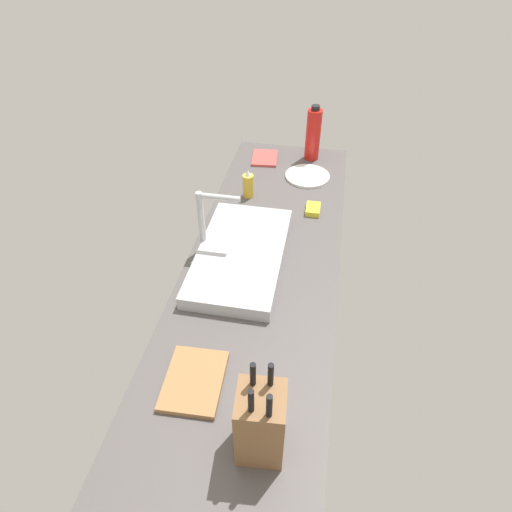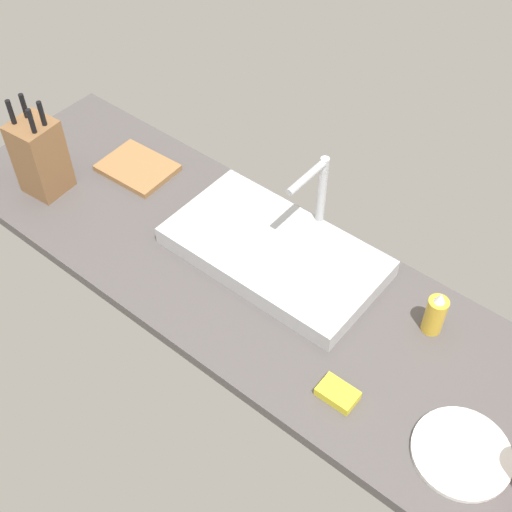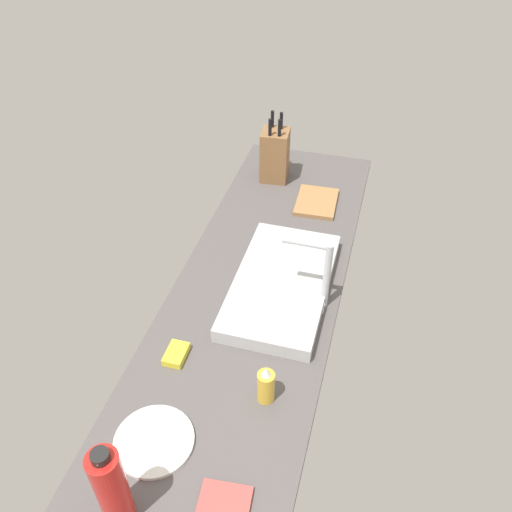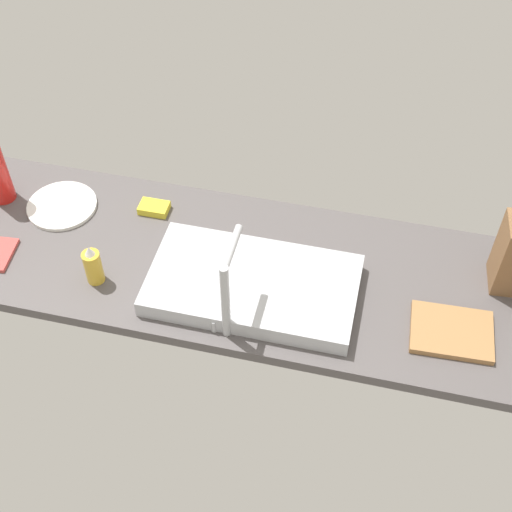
{
  "view_description": "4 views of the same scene",
  "coord_description": "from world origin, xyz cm",
  "px_view_note": "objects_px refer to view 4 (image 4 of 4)",
  "views": [
    {
      "loc": [
        -121.07,
        -20.04,
        113.83
      ],
      "look_at": [
        -3.48,
        1.88,
        9.56
      ],
      "focal_mm": 30.54,
      "sensor_mm": 36.0,
      "label": 1
    },
    {
      "loc": [
        72.45,
        -88.48,
        138.07
      ],
      "look_at": [
        0.49,
        -0.08,
        11.94
      ],
      "focal_mm": 47.18,
      "sensor_mm": 36.0,
      "label": 2
    },
    {
      "loc": [
        131.73,
        35.83,
        134.44
      ],
      "look_at": [
        -5.23,
        -2.25,
        12.35
      ],
      "focal_mm": 37.7,
      "sensor_mm": 36.0,
      "label": 3
    },
    {
      "loc": [
        -29.46,
        129.49,
        157.22
      ],
      "look_at": [
        0.6,
        1.94,
        11.1
      ],
      "focal_mm": 49.68,
      "sensor_mm": 36.0,
      "label": 4
    }
  ],
  "objects_px": {
    "faucet": "(226,289)",
    "dinner_plate": "(62,206)",
    "soap_bottle": "(93,266)",
    "sink_basin": "(251,285)",
    "dish_sponge": "(154,208)",
    "cutting_board": "(452,332)"
  },
  "relations": [
    {
      "from": "sink_basin",
      "to": "faucet",
      "type": "relative_size",
      "value": 2.18
    },
    {
      "from": "dinner_plate",
      "to": "dish_sponge",
      "type": "bearing_deg",
      "value": -169.82
    },
    {
      "from": "cutting_board",
      "to": "soap_bottle",
      "type": "height_order",
      "value": "soap_bottle"
    },
    {
      "from": "faucet",
      "to": "dinner_plate",
      "type": "relative_size",
      "value": 1.23
    },
    {
      "from": "sink_basin",
      "to": "cutting_board",
      "type": "xyz_separation_m",
      "value": [
        -0.55,
        0.02,
        -0.02
      ]
    },
    {
      "from": "soap_bottle",
      "to": "dish_sponge",
      "type": "bearing_deg",
      "value": -103.13
    },
    {
      "from": "cutting_board",
      "to": "soap_bottle",
      "type": "xyz_separation_m",
      "value": [
        0.99,
        0.04,
        0.05
      ]
    },
    {
      "from": "soap_bottle",
      "to": "sink_basin",
      "type": "bearing_deg",
      "value": -172.2
    },
    {
      "from": "faucet",
      "to": "dinner_plate",
      "type": "xyz_separation_m",
      "value": [
        0.62,
        -0.33,
        -0.15
      ]
    },
    {
      "from": "soap_bottle",
      "to": "dinner_plate",
      "type": "relative_size",
      "value": 0.62
    },
    {
      "from": "faucet",
      "to": "cutting_board",
      "type": "bearing_deg",
      "value": -169.01
    },
    {
      "from": "dish_sponge",
      "to": "sink_basin",
      "type": "bearing_deg",
      "value": 146.65
    },
    {
      "from": "dish_sponge",
      "to": "faucet",
      "type": "bearing_deg",
      "value": 131.75
    },
    {
      "from": "sink_basin",
      "to": "faucet",
      "type": "distance_m",
      "value": 0.19
    },
    {
      "from": "cutting_board",
      "to": "soap_bottle",
      "type": "distance_m",
      "value": 0.99
    },
    {
      "from": "faucet",
      "to": "dish_sponge",
      "type": "distance_m",
      "value": 0.53
    },
    {
      "from": "soap_bottle",
      "to": "dish_sponge",
      "type": "relative_size",
      "value": 1.49
    },
    {
      "from": "cutting_board",
      "to": "sink_basin",
      "type": "bearing_deg",
      "value": -2.21
    },
    {
      "from": "faucet",
      "to": "dinner_plate",
      "type": "bearing_deg",
      "value": -27.68
    },
    {
      "from": "faucet",
      "to": "dish_sponge",
      "type": "height_order",
      "value": "faucet"
    },
    {
      "from": "faucet",
      "to": "dish_sponge",
      "type": "relative_size",
      "value": 2.93
    },
    {
      "from": "soap_bottle",
      "to": "dish_sponge",
      "type": "distance_m",
      "value": 0.31
    }
  ]
}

